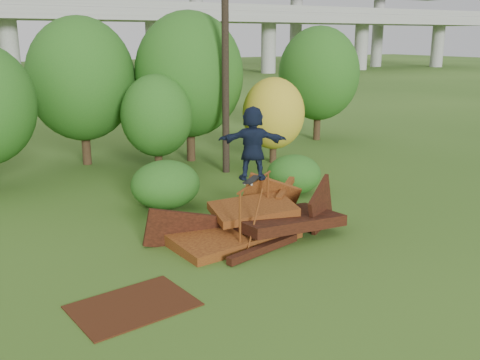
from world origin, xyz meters
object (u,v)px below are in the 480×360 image
skater (253,143)px  utility_pole (225,28)px  flat_plate (133,306)px  scrap_pile (254,223)px

skater → utility_pole: 8.18m
skater → flat_plate: (-3.94, -1.96, -2.66)m
skater → utility_pole: size_ratio=0.17×
skater → utility_pole: utility_pole is taller
scrap_pile → flat_plate: (-4.16, -2.26, -0.35)m
skater → utility_pole: (2.88, 7.07, 2.94)m
scrap_pile → flat_plate: 4.75m
scrap_pile → skater: (-0.22, -0.30, 2.31)m
flat_plate → utility_pole: bearing=53.0°
skater → flat_plate: bearing=54.3°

